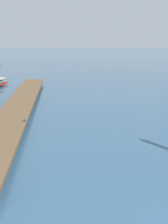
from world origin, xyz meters
The scene contains 1 object.
floating_dock centered at (-6.32, 14.80, 0.36)m, with size 2.89×23.19×0.53m.
Camera 1 is at (-2.99, -2.95, 4.15)m, focal length 45.45 mm.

